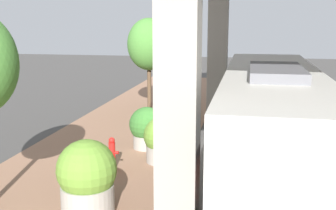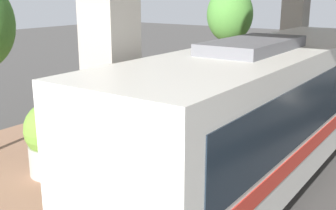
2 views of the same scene
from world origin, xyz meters
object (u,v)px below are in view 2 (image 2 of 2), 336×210
object	(u,v)px
planter_middle	(54,138)
planter_back	(180,100)
street_tree_near	(230,15)
bus	(270,101)
fire_hydrant	(123,121)
planter_front	(178,114)

from	to	relation	value
planter_middle	planter_back	distance (m)	5.63
planter_back	street_tree_near	xyz separation A→B (m)	(-1.46, 6.53, 2.67)
bus	street_tree_near	size ratio (longest dim) A/B	2.47
fire_hydrant	planter_middle	distance (m)	3.18
planter_front	street_tree_near	bearing A→B (deg)	106.43
planter_middle	planter_back	bearing A→B (deg)	89.09
bus	street_tree_near	world-z (taller)	street_tree_near
planter_front	planter_back	xyz separation A→B (m)	(-0.88, 1.41, 0.02)
planter_middle	fire_hydrant	bearing A→B (deg)	97.74
street_tree_near	planter_back	bearing A→B (deg)	-77.37
bus	planter_middle	distance (m)	5.49
planter_front	street_tree_near	world-z (taller)	street_tree_near
bus	planter_back	size ratio (longest dim) A/B	7.59
fire_hydrant	planter_middle	xyz separation A→B (m)	(0.43, -3.13, 0.40)
bus	planter_front	size ratio (longest dim) A/B	7.68
bus	street_tree_near	distance (m)	10.82
street_tree_near	bus	bearing A→B (deg)	-57.35
planter_front	street_tree_near	distance (m)	8.71
planter_front	bus	bearing A→B (deg)	-17.33
planter_front	planter_back	world-z (taller)	planter_back
fire_hydrant	planter_middle	world-z (taller)	planter_middle
planter_back	street_tree_near	bearing A→B (deg)	102.63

